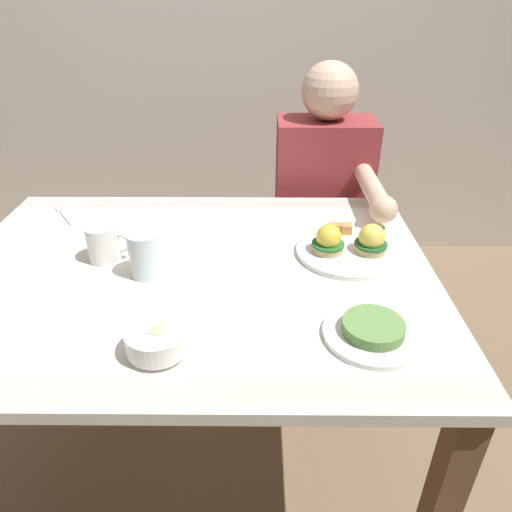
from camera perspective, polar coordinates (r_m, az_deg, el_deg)
The scene contains 9 objects.
ground_plane at distance 1.68m, azimuth -5.94°, elevation -23.51°, with size 6.00×6.00×0.00m, color #7F664C.
dining_table at distance 1.23m, azimuth -7.50°, elevation -5.85°, with size 1.20×0.90×0.74m.
eggs_benedict_plate at distance 1.24m, azimuth 11.23°, elevation 1.26°, with size 0.27×0.27×0.09m.
fruit_bowl at distance 0.92m, azimuth -11.92°, elevation -10.00°, with size 0.12×0.12×0.06m.
coffee_mug at distance 1.24m, azimuth -18.04°, elevation 1.63°, with size 0.11×0.08×0.09m.
fork at distance 1.55m, azimuth -22.33°, elevation 4.71°, with size 0.10×0.14×0.00m.
water_glass_far at distance 1.15m, azimuth -13.31°, elevation -0.04°, with size 0.08×0.08×0.11m.
side_plate at distance 0.98m, azimuth 14.02°, elevation -8.88°, with size 0.20×0.20×0.04m.
diner_person at distance 1.75m, azimuth 8.20°, elevation 6.29°, with size 0.34×0.54×1.14m.
Camera 1 is at (0.17, -0.98, 1.36)m, focal length 32.84 mm.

